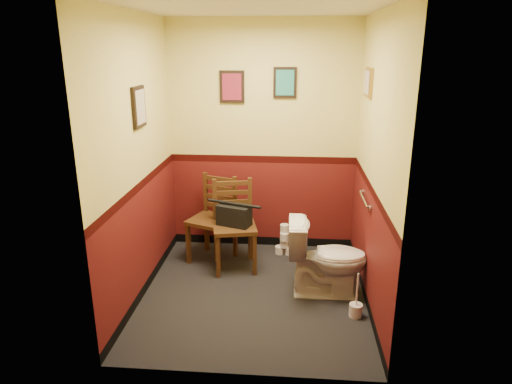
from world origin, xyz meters
TOP-DOWN VIEW (x-y plane):
  - floor at (0.00, 0.00)m, footprint 2.20×2.40m
  - ceiling at (0.00, 0.00)m, footprint 2.20×2.40m
  - wall_back at (0.00, 1.20)m, footprint 2.20×0.00m
  - wall_front at (0.00, -1.20)m, footprint 2.20×0.00m
  - wall_left at (-1.10, 0.00)m, footprint 0.00×2.40m
  - wall_right at (1.10, 0.00)m, footprint 0.00×2.40m
  - grab_bar at (1.07, 0.25)m, footprint 0.05×0.56m
  - framed_print_back_a at (-0.35, 1.18)m, footprint 0.28×0.04m
  - framed_print_back_b at (0.25, 1.18)m, footprint 0.26×0.04m
  - framed_print_left at (-1.08, 0.10)m, footprint 0.04×0.30m
  - framed_print_right at (1.08, 0.60)m, footprint 0.04×0.34m
  - toilet at (0.72, 0.07)m, footprint 0.79×0.44m
  - toilet_brush at (0.97, -0.33)m, footprint 0.12×0.12m
  - chair_left at (-0.53, 0.78)m, footprint 0.59×0.59m
  - chair_right at (-0.27, 0.59)m, footprint 0.55×0.55m
  - handbag at (-0.26, 0.55)m, footprint 0.40×0.29m
  - tp_stack at (0.28, 0.95)m, footprint 0.22×0.13m

SIDE VIEW (x-z plane):
  - floor at x=0.00m, z-range 0.00..0.00m
  - toilet_brush at x=0.97m, z-range -0.15..0.29m
  - tp_stack at x=0.28m, z-range -0.03..0.35m
  - toilet at x=0.72m, z-range 0.00..0.77m
  - chair_left at x=-0.53m, z-range 0.00..0.99m
  - chair_right at x=-0.27m, z-range 0.00..0.99m
  - handbag at x=-0.26m, z-range 0.50..0.77m
  - grab_bar at x=1.07m, z-range 0.92..0.98m
  - wall_back at x=0.00m, z-range 0.00..2.70m
  - wall_front at x=0.00m, z-range 0.00..2.70m
  - wall_left at x=-1.10m, z-range 0.00..2.70m
  - wall_right at x=1.10m, z-range 0.00..2.70m
  - framed_print_left at x=-1.08m, z-range 1.66..2.04m
  - framed_print_back_a at x=-0.35m, z-range 1.77..2.13m
  - framed_print_back_b at x=0.25m, z-range 1.83..2.17m
  - framed_print_right at x=1.08m, z-range 1.91..2.19m
  - ceiling at x=0.00m, z-range 2.70..2.70m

